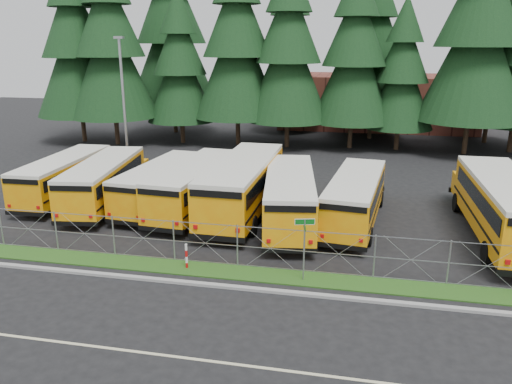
% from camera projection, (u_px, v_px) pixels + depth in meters
% --- Properties ---
extents(ground, '(120.00, 120.00, 0.00)m').
position_uv_depth(ground, '(263.00, 259.00, 23.37)').
color(ground, black).
rests_on(ground, ground).
extents(curb, '(50.00, 0.25, 0.12)m').
position_uv_depth(curb, '(249.00, 289.00, 20.44)').
color(curb, gray).
rests_on(curb, ground).
extents(grass_verge, '(50.00, 1.40, 0.06)m').
position_uv_depth(grass_verge, '(256.00, 274.00, 21.77)').
color(grass_verge, '#1E4714').
rests_on(grass_verge, ground).
extents(road_lane_line, '(50.00, 0.12, 0.01)m').
position_uv_depth(road_lane_line, '(217.00, 362.00, 15.86)').
color(road_lane_line, beige).
rests_on(road_lane_line, ground).
extents(chainlink_fence, '(44.00, 0.10, 2.00)m').
position_uv_depth(chainlink_fence, '(259.00, 248.00, 22.14)').
color(chainlink_fence, '#95989E').
rests_on(chainlink_fence, ground).
extents(brick_building, '(22.00, 10.00, 6.00)m').
position_uv_depth(brick_building, '(376.00, 101.00, 58.87)').
color(brick_building, brown).
rests_on(brick_building, ground).
extents(bus_0, '(2.80, 10.43, 2.71)m').
position_uv_depth(bus_0, '(67.00, 177.00, 32.23)').
color(bus_0, orange).
rests_on(bus_0, ground).
extents(bus_1, '(3.97, 11.02, 2.83)m').
position_uv_depth(bus_1, '(106.00, 182.00, 30.86)').
color(bus_1, orange).
rests_on(bus_1, ground).
extents(bus_2, '(3.29, 10.29, 2.65)m').
position_uv_depth(bus_2, '(163.00, 185.00, 30.62)').
color(bus_2, orange).
rests_on(bus_2, ground).
extents(bus_3, '(3.44, 11.16, 2.88)m').
position_uv_depth(bus_3, '(198.00, 187.00, 29.87)').
color(bus_3, orange).
rests_on(bus_3, ground).
extents(bus_4, '(3.17, 12.48, 3.26)m').
position_uv_depth(bus_4, '(245.00, 186.00, 29.26)').
color(bus_4, orange).
rests_on(bus_4, ground).
extents(bus_5, '(4.18, 11.48, 2.94)m').
position_uv_depth(bus_5, '(289.00, 198.00, 27.60)').
color(bus_5, orange).
rests_on(bus_5, ground).
extents(bus_6, '(3.74, 10.80, 2.77)m').
position_uv_depth(bus_6, '(356.00, 199.00, 27.62)').
color(bus_6, orange).
rests_on(bus_6, ground).
extents(bus_east, '(2.95, 12.42, 3.25)m').
position_uv_depth(bus_east, '(500.00, 208.00, 25.43)').
color(bus_east, orange).
rests_on(bus_east, ground).
extents(street_sign, '(0.82, 0.54, 2.81)m').
position_uv_depth(street_sign, '(304.00, 236.00, 20.66)').
color(street_sign, '#95989E').
rests_on(street_sign, ground).
extents(striped_bollard, '(0.11, 0.11, 1.20)m').
position_uv_depth(striped_bollard, '(186.00, 256.00, 22.20)').
color(striped_bollard, '#B20C0C').
rests_on(striped_bollard, ground).
extents(light_standard, '(0.70, 0.35, 10.14)m').
position_uv_depth(light_standard, '(124.00, 101.00, 37.57)').
color(light_standard, '#95989E').
rests_on(light_standard, ground).
extents(conifer_0, '(8.28, 8.28, 18.31)m').
position_uv_depth(conifer_0, '(76.00, 48.00, 48.29)').
color(conifer_0, black).
rests_on(conifer_0, ground).
extents(conifer_1, '(8.39, 8.39, 18.56)m').
position_uv_depth(conifer_1, '(110.00, 47.00, 46.83)').
color(conifer_1, black).
rests_on(conifer_1, ground).
extents(conifer_2, '(6.71, 6.71, 14.84)m').
position_uv_depth(conifer_2, '(180.00, 67.00, 48.18)').
color(conifer_2, black).
rests_on(conifer_2, ground).
extents(conifer_3, '(8.38, 8.38, 18.54)m').
position_uv_depth(conifer_3, '(237.00, 47.00, 46.68)').
color(conifer_3, black).
rests_on(conifer_3, ground).
extents(conifer_4, '(7.88, 7.88, 17.43)m').
position_uv_depth(conifer_4, '(288.00, 53.00, 45.64)').
color(conifer_4, black).
rests_on(conifer_4, ground).
extents(conifer_5, '(7.62, 7.62, 16.86)m').
position_uv_depth(conifer_5, '(354.00, 57.00, 45.36)').
color(conifer_5, black).
rests_on(conifer_5, ground).
extents(conifer_6, '(6.22, 6.22, 13.77)m').
position_uv_depth(conifer_6, '(402.00, 75.00, 45.10)').
color(conifer_6, black).
rests_on(conifer_6, ground).
extents(conifer_7, '(9.32, 9.32, 20.62)m').
position_uv_depth(conifer_7, '(478.00, 35.00, 42.24)').
color(conifer_7, black).
rests_on(conifer_7, ground).
extents(conifer_10, '(9.56, 9.56, 21.14)m').
position_uv_depth(conifer_10, '(171.00, 34.00, 52.94)').
color(conifer_10, black).
rests_on(conifer_10, ground).
extents(conifer_11, '(7.98, 7.98, 17.65)m').
position_uv_depth(conifer_11, '(289.00, 50.00, 54.29)').
color(conifer_11, black).
rests_on(conifer_11, ground).
extents(conifer_12, '(7.74, 7.74, 17.11)m').
position_uv_depth(conifer_12, '(375.00, 54.00, 50.00)').
color(conifer_12, black).
rests_on(conifer_12, ground).
extents(conifer_13, '(6.83, 6.83, 15.10)m').
position_uv_depth(conifer_13, '(494.00, 65.00, 48.07)').
color(conifer_13, black).
rests_on(conifer_13, ground).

